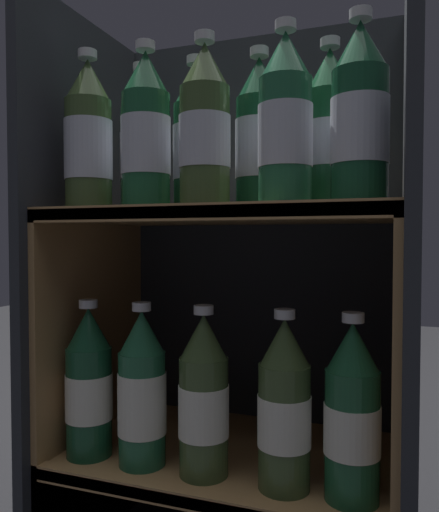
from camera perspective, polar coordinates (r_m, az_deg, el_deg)
The scene contains 19 objects.
fridge_back_wall at distance 1.05m, azimuth 4.38°, elevation -2.96°, with size 0.61×0.02×1.01m, color #23262B.
fridge_side_left at distance 1.01m, azimuth -14.90°, elevation -3.24°, with size 0.02×0.39×1.01m, color #23262B.
fridge_side_right at distance 0.83m, azimuth 20.79°, elevation -4.40°, with size 0.02×0.39×1.01m, color #23262B.
shelf_lower at distance 0.96m, azimuth 0.94°, elevation -23.83°, with size 0.57×0.35×0.23m.
shelf_upper at distance 0.88m, azimuth 1.03°, elevation -7.64°, with size 0.57×0.35×0.65m.
bottle_upper_front_0 at distance 0.89m, azimuth -14.76°, elevation 12.68°, with size 0.08×0.08×0.27m.
bottle_upper_front_1 at distance 0.84m, azimuth -8.42°, elevation 13.47°, with size 0.08×0.08×0.27m.
bottle_upper_front_2 at distance 0.79m, azimuth -1.70°, elevation 14.15°, with size 0.08×0.08×0.27m.
bottle_upper_front_3 at distance 0.76m, azimuth 7.52°, elevation 14.68°, with size 0.08×0.08×0.27m.
bottle_upper_front_4 at distance 0.74m, azimuth 15.73°, elevation 14.87°, with size 0.08×0.08×0.27m.
bottle_upper_back_0 at distance 0.94m, azimuth -8.84°, elevation 12.24°, with size 0.08×0.08×0.27m.
bottle_upper_back_1 at distance 0.89m, azimuth -2.72°, elevation 12.74°, with size 0.08×0.08×0.27m.
bottle_upper_back_2 at distance 0.86m, azimuth 4.55°, elevation 13.19°, with size 0.08×0.08×0.27m.
bottle_upper_back_3 at distance 0.83m, azimuth 12.45°, elevation 13.54°, with size 0.08×0.08×0.27m.
bottle_lower_front_0 at distance 0.91m, azimuth -14.69°, elevation -14.16°, with size 0.08×0.08×0.27m.
bottle_lower_front_1 at distance 0.86m, azimuth -8.84°, elevation -15.18°, with size 0.08×0.08×0.27m.
bottle_lower_front_2 at distance 0.82m, azimuth -1.82°, elevation -16.05°, with size 0.08×0.08×0.27m.
bottle_lower_front_3 at distance 0.78m, azimuth 7.41°, elevation -16.89°, with size 0.08×0.08×0.27m.
bottle_lower_front_4 at distance 0.77m, azimuth 14.92°, elevation -17.27°, with size 0.08×0.08×0.27m.
Camera 1 is at (0.28, -0.65, 0.60)m, focal length 35.00 mm.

